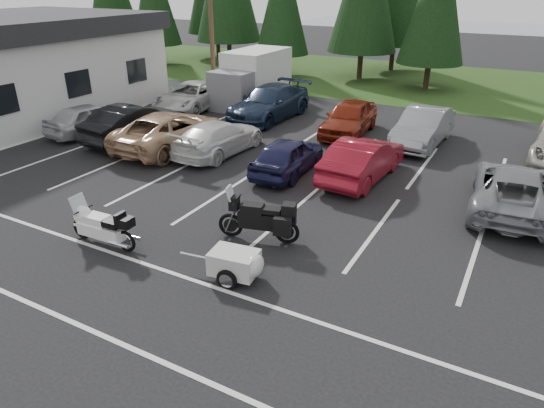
{
  "coord_description": "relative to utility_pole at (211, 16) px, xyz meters",
  "views": [
    {
      "loc": [
        6.48,
        -11.19,
        6.63
      ],
      "look_at": [
        0.64,
        -0.5,
        0.92
      ],
      "focal_mm": 32.0,
      "sensor_mm": 36.0,
      "label": 1
    }
  ],
  "objects": [
    {
      "name": "car_far_2",
      "position": [
        9.12,
        -2.34,
        -3.92
      ],
      "size": [
        2.14,
        4.67,
        1.55
      ],
      "primitive_type": "imported",
      "rotation": [
        0.0,
        0.0,
        0.07
      ],
      "color": "maroon",
      "rests_on": "ground"
    },
    {
      "name": "ground",
      "position": [
        10.0,
        -12.0,
        -4.7
      ],
      "size": [
        120.0,
        120.0,
        0.0
      ],
      "primitive_type": "plane",
      "color": "black",
      "rests_on": "ground"
    },
    {
      "name": "car_near_6",
      "position": [
        16.44,
        -7.57,
        -3.99
      ],
      "size": [
        2.68,
        5.22,
        1.41
      ],
      "primitive_type": "imported",
      "rotation": [
        0.0,
        0.0,
        3.21
      ],
      "color": "slate",
      "rests_on": "ground"
    },
    {
      "name": "cargo_trailer",
      "position": [
        10.95,
        -14.95,
        -4.32
      ],
      "size": [
        1.74,
        1.12,
        0.76
      ],
      "primitive_type": null,
      "rotation": [
        0.0,
        0.0,
        0.13
      ],
      "color": "silver",
      "rests_on": "ground"
    },
    {
      "name": "car_far_0",
      "position": [
        -0.06,
        -2.08,
        -3.97
      ],
      "size": [
        2.89,
        5.45,
        1.46
      ],
      "primitive_type": "imported",
      "rotation": [
        0.0,
        0.0,
        0.09
      ],
      "color": "silver",
      "rests_on": "ground"
    },
    {
      "name": "car_near_2",
      "position": [
        3.16,
        -7.83,
        -3.92
      ],
      "size": [
        2.67,
        5.61,
        1.55
      ],
      "primitive_type": "imported",
      "rotation": [
        0.0,
        0.0,
        3.16
      ],
      "color": "tan",
      "rests_on": "ground"
    },
    {
      "name": "grass_strip",
      "position": [
        10.0,
        12.0,
        -4.69
      ],
      "size": [
        80.0,
        16.0,
        0.01
      ],
      "primitive_type": "cube",
      "color": "#1C3D13",
      "rests_on": "ground"
    },
    {
      "name": "car_near_1",
      "position": [
        1.16,
        -7.79,
        -3.89
      ],
      "size": [
        2.13,
        5.05,
        1.62
      ],
      "primitive_type": "imported",
      "rotation": [
        0.0,
        0.0,
        3.06
      ],
      "color": "black",
      "rests_on": "ground"
    },
    {
      "name": "utility_pole",
      "position": [
        0.0,
        0.0,
        0.0
      ],
      "size": [
        1.6,
        0.26,
        9.0
      ],
      "color": "#473321",
      "rests_on": "ground"
    },
    {
      "name": "car_near_0",
      "position": [
        -1.45,
        -7.94,
        -3.98
      ],
      "size": [
        2.11,
        4.36,
        1.43
      ],
      "primitive_type": "imported",
      "rotation": [
        0.0,
        0.0,
        3.04
      ],
      "color": "silver",
      "rests_on": "ground"
    },
    {
      "name": "stall_markings",
      "position": [
        10.0,
        -10.0,
        -4.69
      ],
      "size": [
        32.0,
        16.0,
        0.01
      ],
      "primitive_type": "cube",
      "color": "silver",
      "rests_on": "ground"
    },
    {
      "name": "car_near_3",
      "position": [
        5.41,
        -7.45,
        -4.02
      ],
      "size": [
        2.05,
        4.75,
        1.36
      ],
      "primitive_type": "imported",
      "rotation": [
        0.0,
        0.0,
        3.11
      ],
      "color": "silver",
      "rests_on": "ground"
    },
    {
      "name": "car_near_5",
      "position": [
        11.5,
        -7.32,
        -3.95
      ],
      "size": [
        1.87,
        4.63,
        1.49
      ],
      "primitive_type": "imported",
      "rotation": [
        0.0,
        0.0,
        3.08
      ],
      "color": "maroon",
      "rests_on": "ground"
    },
    {
      "name": "box_truck",
      "position": [
        2.0,
        0.5,
        -3.25
      ],
      "size": [
        2.4,
        5.6,
        2.9
      ],
      "primitive_type": null,
      "color": "silver",
      "rests_on": "ground"
    },
    {
      "name": "lake_water",
      "position": [
        14.0,
        43.0,
        -4.7
      ],
      "size": [
        70.0,
        50.0,
        0.02
      ],
      "primitive_type": "cube",
      "color": "slate",
      "rests_on": "ground"
    },
    {
      "name": "car_far_3",
      "position": [
        12.47,
        -2.27,
        -3.92
      ],
      "size": [
        1.88,
        4.79,
        1.55
      ],
      "primitive_type": "imported",
      "rotation": [
        0.0,
        0.0,
        -0.05
      ],
      "color": "gray",
      "rests_on": "ground"
    },
    {
      "name": "car_far_1",
      "position": [
        4.58,
        -1.72,
        -3.87
      ],
      "size": [
        2.58,
        5.79,
        1.65
      ],
      "primitive_type": "imported",
      "rotation": [
        0.0,
        0.0,
        -0.05
      ],
      "color": "#162339",
      "rests_on": "ground"
    },
    {
      "name": "touring_motorcycle",
      "position": [
        6.94,
        -15.27,
        -4.03
      ],
      "size": [
        2.45,
        0.84,
        1.34
      ],
      "primitive_type": null,
      "rotation": [
        0.0,
        0.0,
        0.04
      ],
      "color": "white",
      "rests_on": "ground"
    },
    {
      "name": "car_near_4",
      "position": [
        8.89,
        -8.08,
        -4.02
      ],
      "size": [
        1.72,
        4.01,
        1.35
      ],
      "primitive_type": "imported",
      "rotation": [
        0.0,
        0.0,
        3.17
      ],
      "color": "#17173A",
      "rests_on": "ground"
    },
    {
      "name": "adventure_motorcycle",
      "position": [
        10.49,
        -13.01,
        -3.92
      ],
      "size": [
        2.69,
        1.48,
        1.55
      ],
      "primitive_type": null,
      "rotation": [
        0.0,
        0.0,
        0.24
      ],
      "color": "black",
      "rests_on": "ground"
    }
  ]
}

